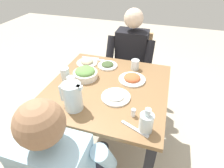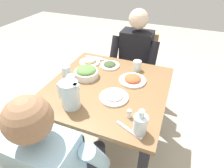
% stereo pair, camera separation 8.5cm
% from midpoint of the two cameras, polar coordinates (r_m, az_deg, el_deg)
% --- Properties ---
extents(ground_plane, '(8.00, 8.00, 0.00)m').
position_cam_midpoint_polar(ground_plane, '(1.93, -2.29, -18.59)').
color(ground_plane, '#B7AD99').
extents(dining_table, '(0.90, 0.90, 0.74)m').
position_cam_midpoint_polar(dining_table, '(1.47, -2.85, -4.52)').
color(dining_table, olive).
rests_on(dining_table, ground_plane).
extents(chair_near, '(0.40, 0.40, 0.86)m').
position_cam_midpoint_polar(chair_near, '(2.19, 5.27, 5.99)').
color(chair_near, tan).
rests_on(chair_near, ground_plane).
extents(diner_near, '(0.48, 0.53, 1.15)m').
position_cam_midpoint_polar(diner_near, '(1.95, 4.16, 6.88)').
color(diner_near, black).
rests_on(diner_near, ground_plane).
extents(diner_far, '(0.48, 0.53, 1.15)m').
position_cam_midpoint_polar(diner_far, '(1.12, -15.90, -23.51)').
color(diner_far, '#9EC6E0').
rests_on(diner_far, ground_plane).
extents(water_pitcher, '(0.16, 0.12, 0.19)m').
position_cam_midpoint_polar(water_pitcher, '(1.18, -14.32, -3.86)').
color(water_pitcher, silver).
rests_on(water_pitcher, dining_table).
extents(salad_bowl, '(0.20, 0.20, 0.09)m').
position_cam_midpoint_polar(salad_bowl, '(1.49, -10.03, 3.30)').
color(salad_bowl, white).
rests_on(salad_bowl, dining_table).
extents(plate_dolmas, '(0.18, 0.18, 0.04)m').
position_cam_midpoint_polar(plate_dolmas, '(1.64, -2.93, 5.96)').
color(plate_dolmas, white).
rests_on(plate_dolmas, dining_table).
extents(plate_beans, '(0.19, 0.19, 0.05)m').
position_cam_midpoint_polar(plate_beans, '(1.70, -9.30, 6.80)').
color(plate_beans, white).
rests_on(plate_beans, dining_table).
extents(plate_yoghurt, '(0.21, 0.21, 0.04)m').
position_cam_midpoint_polar(plate_yoghurt, '(1.27, -0.71, -3.90)').
color(plate_yoghurt, white).
rests_on(plate_yoghurt, dining_table).
extents(plate_rice_curry, '(0.21, 0.21, 0.05)m').
position_cam_midpoint_polar(plate_rice_curry, '(1.45, 4.66, 1.72)').
color(plate_rice_curry, white).
rests_on(plate_rice_curry, dining_table).
extents(water_glass_near_right, '(0.07, 0.07, 0.09)m').
position_cam_midpoint_polar(water_glass_near_right, '(1.59, 5.73, 6.04)').
color(water_glass_near_right, silver).
rests_on(water_glass_near_right, dining_table).
extents(water_glass_center, '(0.06, 0.06, 0.10)m').
position_cam_midpoint_polar(water_glass_center, '(1.38, -14.30, 0.38)').
color(water_glass_center, silver).
rests_on(water_glass_center, dining_table).
extents(water_glass_near_left, '(0.07, 0.07, 0.11)m').
position_cam_midpoint_polar(water_glass_near_left, '(1.48, -16.07, 2.84)').
color(water_glass_near_left, silver).
rests_on(water_glass_near_left, dining_table).
extents(oil_carafe, '(0.08, 0.08, 0.16)m').
position_cam_midpoint_polar(oil_carafe, '(1.04, 8.31, -12.19)').
color(oil_carafe, silver).
rests_on(oil_carafe, dining_table).
extents(salt_shaker, '(0.03, 0.03, 0.05)m').
position_cam_midpoint_polar(salt_shaker, '(1.14, 4.55, -8.98)').
color(salt_shaker, white).
rests_on(salt_shaker, dining_table).
extents(fork_near, '(0.17, 0.05, 0.01)m').
position_cam_midpoint_polar(fork_near, '(1.75, -6.60, 7.53)').
color(fork_near, silver).
rests_on(fork_near, dining_table).
extents(knife_near, '(0.18, 0.09, 0.01)m').
position_cam_midpoint_polar(knife_near, '(1.08, 4.83, -13.92)').
color(knife_near, silver).
rests_on(knife_near, dining_table).
extents(fork_far, '(0.17, 0.04, 0.01)m').
position_cam_midpoint_polar(fork_far, '(1.79, -8.18, 8.06)').
color(fork_far, silver).
rests_on(fork_far, dining_table).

